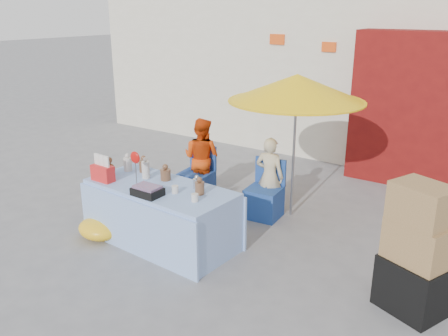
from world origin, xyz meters
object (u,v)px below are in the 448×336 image
Objects in this scene: chair_right at (264,200)px; umbrella at (297,89)px; market_table at (161,214)px; box_stack at (417,254)px; chair_left at (197,183)px; vendor_beige at (269,176)px; vendor_orange at (202,158)px.

umbrella is at bearing 37.33° from chair_right.
market_table reaches higher than chair_right.
box_stack is at bearing -31.37° from chair_right.
chair_left and chair_right have the same top height.
vendor_orange is at bearing -5.97° from vendor_beige.
chair_right is (0.71, 1.46, -0.15)m from market_table.
chair_right is 2.67m from box_stack.
vendor_orange is (-1.25, 0.13, 0.40)m from chair_right.
chair_left is at bearing 174.03° from chair_right.
market_table is 1.60× the size of vendor_orange.
vendor_beige is (1.25, 0.13, 0.34)m from chair_left.
market_table is 1.57m from chair_left.
chair_left is 0.72× the size of vendor_beige.
vendor_beige is at bearing 0.15° from chair_left.
chair_right is 0.62× the size of box_stack.
market_table is 1.77× the size of vendor_beige.
umbrella is (1.55, 0.15, 1.24)m from vendor_orange.
umbrella is (1.01, 1.75, 1.49)m from market_table.
market_table is 1.70m from vendor_orange.
chair_right is 0.72× the size of vendor_beige.
chair_left is at bearing 113.45° from market_table.
chair_left is at bearing -169.62° from umbrella.
umbrella is at bearing 4.41° from chair_left.
market_table is 1.00× the size of umbrella.
chair_right is at bearing 154.60° from box_stack.
vendor_orange is 1.10× the size of vendor_beige.
umbrella reaches higher than vendor_beige.
box_stack is (2.39, -1.27, 0.04)m from vendor_beige.
vendor_beige is (1.25, 0.00, -0.06)m from vendor_orange.
box_stack reaches higher than market_table.
umbrella is at bearing 63.12° from market_table.
chair_right is 1.69m from umbrella.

